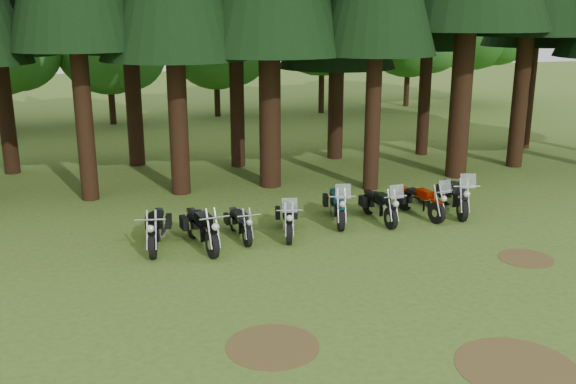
% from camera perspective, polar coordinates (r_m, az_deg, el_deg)
% --- Properties ---
extents(ground, '(120.00, 120.00, 0.00)m').
position_cam_1_polar(ground, '(15.20, 7.66, -8.33)').
color(ground, '#3C581E').
rests_on(ground, ground).
extents(decid_2, '(6.72, 6.53, 8.40)m').
position_cam_1_polar(decid_2, '(37.68, -24.26, 12.47)').
color(decid_2, '#311C10').
rests_on(decid_2, ground).
extents(decid_3, '(6.12, 5.95, 7.65)m').
position_cam_1_polar(decid_3, '(37.79, -15.31, 12.59)').
color(decid_3, '#311C10').
rests_on(decid_3, ground).
extents(decid_4, '(5.93, 5.76, 7.41)m').
position_cam_1_polar(decid_4, '(39.68, -6.02, 12.96)').
color(decid_4, '#311C10').
rests_on(decid_4, ground).
extents(decid_5, '(8.45, 8.21, 10.56)m').
position_cam_1_polar(decid_5, '(40.86, 3.72, 15.69)').
color(decid_5, '#311C10').
rests_on(decid_5, ground).
extents(decid_6, '(7.06, 6.86, 8.82)m').
position_cam_1_polar(decid_6, '(44.72, 11.25, 14.11)').
color(decid_6, '#311C10').
rests_on(decid_6, ground).
extents(decid_7, '(8.44, 8.20, 10.55)m').
position_cam_1_polar(decid_7, '(46.88, 16.59, 15.07)').
color(decid_7, '#311C10').
rests_on(decid_7, ground).
extents(dirt_patch_0, '(1.80, 1.80, 0.01)m').
position_cam_1_polar(dirt_patch_0, '(12.58, -1.37, -13.53)').
color(dirt_patch_0, '#4C3D1E').
rests_on(dirt_patch_0, ground).
extents(dirt_patch_1, '(1.40, 1.40, 0.01)m').
position_cam_1_polar(dirt_patch_1, '(17.81, 20.38, -5.55)').
color(dirt_patch_1, '#4C3D1E').
rests_on(dirt_patch_1, ground).
extents(dirt_patch_2, '(2.20, 2.20, 0.01)m').
position_cam_1_polar(dirt_patch_2, '(12.61, 19.70, -14.47)').
color(dirt_patch_2, '#4C3D1E').
rests_on(dirt_patch_2, ground).
extents(motorcycle_0, '(0.62, 2.36, 0.97)m').
position_cam_1_polar(motorcycle_0, '(17.69, -11.64, -3.31)').
color(motorcycle_0, black).
rests_on(motorcycle_0, ground).
extents(motorcycle_1, '(0.52, 2.45, 1.00)m').
position_cam_1_polar(motorcycle_1, '(17.48, -7.68, -3.31)').
color(motorcycle_1, black).
rests_on(motorcycle_1, ground).
extents(motorcycle_2, '(0.32, 1.99, 0.81)m').
position_cam_1_polar(motorcycle_2, '(18.09, -4.28, -2.88)').
color(motorcycle_2, black).
rests_on(motorcycle_2, ground).
extents(motorcycle_3, '(0.79, 2.22, 1.40)m').
position_cam_1_polar(motorcycle_3, '(18.28, -0.04, -2.45)').
color(motorcycle_3, black).
rests_on(motorcycle_3, ground).
extents(motorcycle_4, '(0.82, 2.37, 1.49)m').
position_cam_1_polar(motorcycle_4, '(19.45, 4.39, -1.28)').
color(motorcycle_4, black).
rests_on(motorcycle_4, ground).
extents(motorcycle_5, '(0.42, 2.25, 1.42)m').
position_cam_1_polar(motorcycle_5, '(19.68, 8.13, -1.27)').
color(motorcycle_5, black).
rests_on(motorcycle_5, ground).
extents(motorcycle_6, '(0.72, 2.26, 1.42)m').
position_cam_1_polar(motorcycle_6, '(20.35, 11.70, -0.88)').
color(motorcycle_6, black).
rests_on(motorcycle_6, ground).
extents(motorcycle_7, '(0.92, 2.48, 1.57)m').
position_cam_1_polar(motorcycle_7, '(20.99, 14.60, -0.42)').
color(motorcycle_7, black).
rests_on(motorcycle_7, ground).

